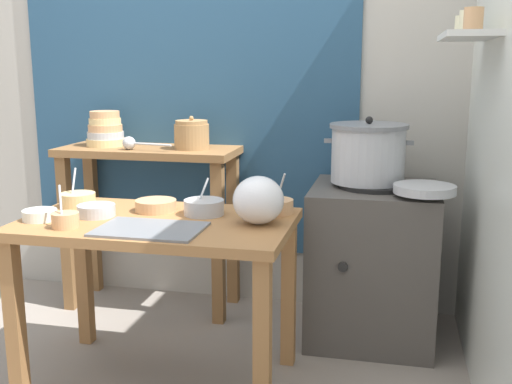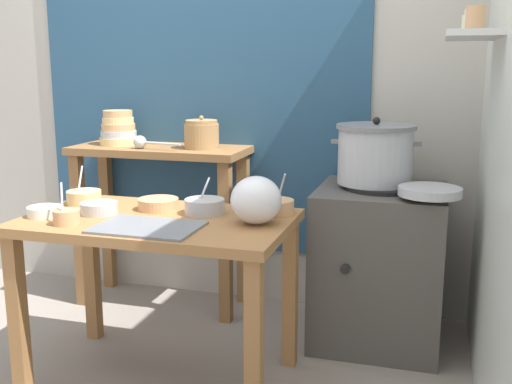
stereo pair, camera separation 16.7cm
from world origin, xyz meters
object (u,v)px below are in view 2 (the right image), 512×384
bowl_stack_enamel (118,129)px  ladle (142,142)px  prep_bowl_0 (99,207)px  prep_bowl_2 (44,211)px  prep_bowl_3 (84,197)px  prep_bowl_5 (205,206)px  clay_pot (202,134)px  serving_tray (147,227)px  plastic_bag (256,200)px  steamer_pot (375,154)px  stove_block (379,264)px  prep_bowl_1 (158,203)px  prep_bowl_4 (66,216)px  prep_bowl_6 (276,206)px  back_shelf_table (161,186)px  prep_table (158,243)px  wide_pan (430,191)px

bowl_stack_enamel → ladle: (0.20, -0.12, -0.05)m
prep_bowl_0 → prep_bowl_2: size_ratio=1.14×
prep_bowl_3 → prep_bowl_5: prep_bowl_3 is taller
prep_bowl_3 → clay_pot: bearing=64.9°
ladle → prep_bowl_5: size_ratio=1.70×
serving_tray → prep_bowl_0: 0.34m
serving_tray → plastic_bag: (0.38, 0.19, 0.09)m
steamer_pot → prep_bowl_0: bearing=-147.1°
stove_block → plastic_bag: size_ratio=3.83×
prep_bowl_1 → steamer_pot: bearing=32.5°
ladle → steamer_pot: bearing=-0.3°
stove_block → prep_bowl_4: 1.49m
prep_bowl_3 → prep_bowl_6: size_ratio=0.97×
ladle → prep_bowl_6: bearing=-29.3°
steamer_pot → stove_block: bearing=-26.6°
plastic_bag → prep_bowl_5: 0.28m
stove_block → prep_bowl_5: (-0.69, -0.55, 0.37)m
stove_block → ladle: ladle is taller
back_shelf_table → stove_block: 1.26m
ladle → prep_bowl_6: (0.87, -0.49, -0.18)m
prep_table → prep_bowl_4: prep_bowl_4 is taller
back_shelf_table → serving_tray: (0.40, -0.97, 0.05)m
stove_block → steamer_pot: 0.54m
steamer_pot → prep_bowl_3: bearing=-155.9°
back_shelf_table → plastic_bag: bearing=-44.9°
ladle → serving_tray: bearing=-62.3°
clay_pot → prep_bowl_1: 0.70m
prep_table → back_shelf_table: (-0.36, 0.80, 0.07)m
ladle → back_shelf_table: bearing=62.7°
bowl_stack_enamel → serving_tray: (0.65, -0.98, -0.26)m
plastic_bag → prep_bowl_3: plastic_bag is taller
stove_block → ladle: (-1.27, 0.03, 0.55)m
steamer_pot → plastic_bag: steamer_pot is taller
serving_tray → prep_bowl_3: size_ratio=2.36×
clay_pot → prep_bowl_5: clay_pot is taller
prep_bowl_3 → bowl_stack_enamel: bearing=105.7°
wide_pan → back_shelf_table: bearing=167.3°
stove_block → prep_bowl_1: stove_block is taller
stove_block → prep_bowl_2: 1.57m
wide_pan → prep_bowl_6: prep_bowl_6 is taller
steamer_pot → prep_bowl_4: steamer_pot is taller
prep_bowl_4 → ladle: bearing=97.6°
prep_bowl_1 → prep_bowl_2: bearing=-148.0°
prep_table → steamer_pot: size_ratio=2.61×
prep_bowl_5 → steamer_pot: bearing=41.4°
bowl_stack_enamel → clay_pot: bearing=-1.8°
bowl_stack_enamel → plastic_bag: size_ratio=1.03×
plastic_bag → ladle: bearing=141.0°
prep_bowl_0 → prep_bowl_1: bearing=34.5°
prep_table → wide_pan: 1.19m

